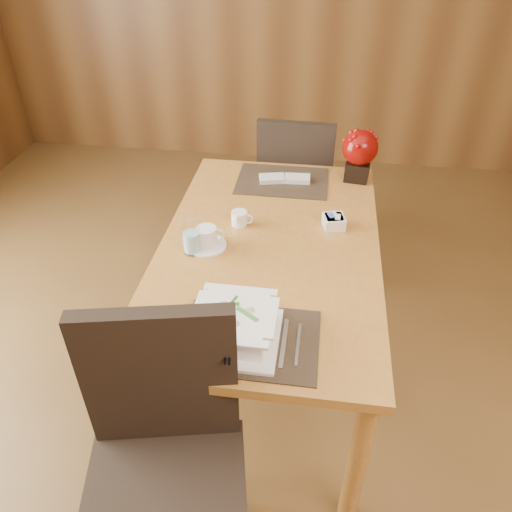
# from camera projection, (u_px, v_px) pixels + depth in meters

# --- Properties ---
(ground) EXTENTS (6.00, 6.00, 0.00)m
(ground) POSITION_uv_depth(u_px,v_px,m) (249.00, 478.00, 2.03)
(ground) COLOR brown
(ground) RESTS_ON ground
(dining_table) EXTENTS (0.90, 1.50, 0.75)m
(dining_table) POSITION_uv_depth(u_px,v_px,m) (269.00, 263.00, 2.12)
(dining_table) COLOR #B77B32
(dining_table) RESTS_ON ground
(placemat_near) EXTENTS (0.45, 0.33, 0.01)m
(placemat_near) POSITION_uv_depth(u_px,v_px,m) (250.00, 340.00, 1.62)
(placemat_near) COLOR black
(placemat_near) RESTS_ON dining_table
(placemat_far) EXTENTS (0.45, 0.33, 0.01)m
(placemat_far) POSITION_uv_depth(u_px,v_px,m) (282.00, 181.00, 2.50)
(placemat_far) COLOR black
(placemat_far) RESTS_ON dining_table
(soup_setting) EXTENTS (0.29, 0.29, 0.12)m
(soup_setting) POSITION_uv_depth(u_px,v_px,m) (235.00, 326.00, 1.59)
(soup_setting) COLOR white
(soup_setting) RESTS_ON dining_table
(coffee_cup) EXTENTS (0.16, 0.16, 0.09)m
(coffee_cup) POSITION_uv_depth(u_px,v_px,m) (207.00, 239.00, 2.02)
(coffee_cup) COLOR white
(coffee_cup) RESTS_ON dining_table
(water_glass) EXTENTS (0.09, 0.09, 0.17)m
(water_glass) POSITION_uv_depth(u_px,v_px,m) (191.00, 234.00, 1.97)
(water_glass) COLOR white
(water_glass) RESTS_ON dining_table
(creamer_jug) EXTENTS (0.10, 0.10, 0.06)m
(creamer_jug) POSITION_uv_depth(u_px,v_px,m) (239.00, 218.00, 2.16)
(creamer_jug) COLOR white
(creamer_jug) RESTS_ON dining_table
(sugar_caddy) EXTENTS (0.11, 0.11, 0.05)m
(sugar_caddy) POSITION_uv_depth(u_px,v_px,m) (334.00, 222.00, 2.15)
(sugar_caddy) COLOR white
(sugar_caddy) RESTS_ON dining_table
(berry_decor) EXTENTS (0.17, 0.17, 0.26)m
(berry_decor) POSITION_uv_depth(u_px,v_px,m) (360.00, 152.00, 2.43)
(berry_decor) COLOR black
(berry_decor) RESTS_ON dining_table
(napkins_far) EXTENTS (0.26, 0.12, 0.02)m
(napkins_far) POSITION_uv_depth(u_px,v_px,m) (287.00, 179.00, 2.48)
(napkins_far) COLOR silver
(napkins_far) RESTS_ON dining_table
(bread_plate) EXTENTS (0.17, 0.17, 0.01)m
(bread_plate) POSITION_uv_depth(u_px,v_px,m) (153.00, 350.00, 1.58)
(bread_plate) COLOR white
(bread_plate) RESTS_ON dining_table
(near_chair) EXTENTS (0.57, 0.57, 1.03)m
(near_chair) POSITION_uv_depth(u_px,v_px,m) (164.00, 452.00, 1.49)
(near_chair) COLOR black
(near_chair) RESTS_ON ground
(far_chair) EXTENTS (0.46, 0.46, 0.94)m
(far_chair) POSITION_uv_depth(u_px,v_px,m) (296.00, 182.00, 2.95)
(far_chair) COLOR black
(far_chair) RESTS_ON ground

